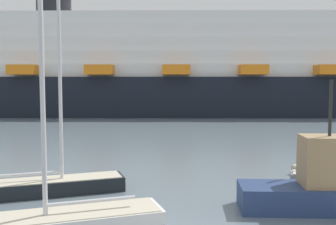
{
  "coord_description": "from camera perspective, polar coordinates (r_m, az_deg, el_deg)",
  "views": [
    {
      "loc": [
        -1.5,
        -10.08,
        5.28
      ],
      "look_at": [
        0.0,
        17.46,
        3.1
      ],
      "focal_mm": 42.2,
      "sensor_mm": 36.0,
      "label": 1
    }
  ],
  "objects": [
    {
      "name": "cruise_ship",
      "position": [
        63.74,
        0.97,
        5.87
      ],
      "size": [
        108.74,
        22.57,
        21.06
      ],
      "rotation": [
        0.0,
        0.0,
        -0.06
      ],
      "color": "black",
      "rests_on": "ground_plane"
    },
    {
      "name": "sailboat_5",
      "position": [
        19.59,
        -16.63,
        -9.7
      ],
      "size": [
        7.03,
        3.37,
        10.47
      ],
      "rotation": [
        0.0,
        0.0,
        0.27
      ],
      "color": "black",
      "rests_on": "ground_plane"
    },
    {
      "name": "fishing_boat_1",
      "position": [
        17.54,
        21.42,
        -9.79
      ],
      "size": [
        6.68,
        2.7,
        5.36
      ],
      "rotation": [
        0.0,
        0.0,
        -0.11
      ],
      "color": "navy",
      "rests_on": "ground_plane"
    },
    {
      "name": "sailboat_4",
      "position": [
        14.2,
        -15.01,
        -15.11
      ],
      "size": [
        6.98,
        3.48,
        9.78
      ],
      "rotation": [
        0.0,
        0.0,
        3.41
      ],
      "color": "white",
      "rests_on": "ground_plane"
    },
    {
      "name": "sailboat_6",
      "position": [
        24.71,
        22.75,
        -7.12
      ],
      "size": [
        4.88,
        1.93,
        8.79
      ],
      "rotation": [
        0.0,
        0.0,
        0.19
      ],
      "color": "#BCB29E",
      "rests_on": "ground_plane"
    }
  ]
}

